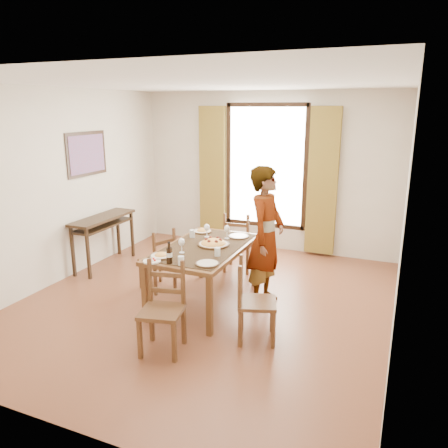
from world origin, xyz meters
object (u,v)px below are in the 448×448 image
at_px(man, 266,237).
at_px(pasta_platter, 213,242).
at_px(dining_table, 205,251).
at_px(console_table, 103,224).

relative_size(man, pasta_platter, 4.40).
relative_size(dining_table, man, 0.92).
height_order(dining_table, pasta_platter, pasta_platter).
bearing_deg(pasta_platter, console_table, 166.05).
height_order(man, pasta_platter, man).
height_order(dining_table, man, man).
xyz_separation_m(console_table, dining_table, (2.03, -0.60, 0.00)).
bearing_deg(man, pasta_platter, 112.54).
xyz_separation_m(man, pasta_platter, (-0.62, -0.21, -0.07)).
bearing_deg(console_table, dining_table, -16.51).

